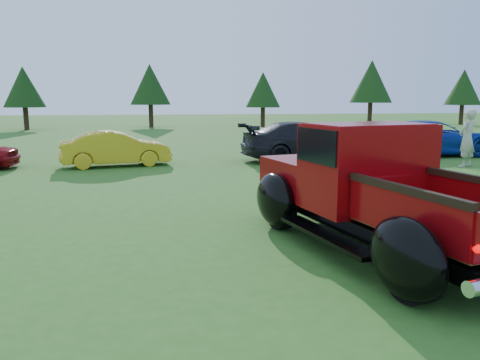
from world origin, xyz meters
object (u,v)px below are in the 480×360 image
Objects in this scene: tree_far_east at (463,87)px; show_car_yellow at (116,149)px; show_car_grey at (308,141)px; spectator at (467,138)px; tree_mid_right at (263,90)px; show_car_blue at (431,138)px; pickup_truck at (365,187)px; tree_mid_left at (150,85)px; tree_east at (371,82)px; tree_west at (24,87)px.

show_car_yellow is at bearing -141.84° from tree_far_east.
spectator reaches higher than show_car_grey.
spectator is (-15.61, -23.63, -2.26)m from tree_far_east.
tree_mid_right is 0.85× the size of show_car_blue.
pickup_truck is at bearing -98.49° from tree_mid_right.
spectator is (2.39, -23.13, -1.99)m from tree_mid_right.
tree_mid_left reaches higher than show_car_blue.
spectator is (11.39, -24.13, -2.40)m from tree_mid_left.
show_car_grey is 5.47m from spectator.
tree_mid_left is 27.00m from tree_far_east.
tree_east is 23.42m from show_car_grey.
tree_mid_left is at bearing 12.53° from tree_west.
show_car_blue is 3.31m from spectator.
tree_west is at bearing 101.04° from pickup_truck.
show_car_grey is (-20.50, -21.19, -2.52)m from tree_far_east.
show_car_blue is (-14.99, -20.39, -2.53)m from tree_far_east.
tree_mid_left reaches higher than tree_mid_right.
tree_west is at bearing -178.94° from tree_east.
tree_mid_right is 20.96m from show_car_grey.
tree_far_east is at bearing 40.82° from pickup_truck.
tree_mid_right is 18.01m from tree_far_east.
tree_mid_left is 9.06m from tree_mid_right.
pickup_truck is 2.83× the size of spectator.
tree_east is 23.73m from spectator.
tree_east is 1.47× the size of show_car_yellow.
show_car_blue is at bearing -107.17° from tree_east.
spectator reaches higher than pickup_truck.
tree_far_east is at bearing -50.60° from show_car_grey.
pickup_truck is at bearing 20.41° from spectator.
show_car_yellow is (8.50, -20.11, -2.50)m from tree_west.
tree_west is 1.05× the size of tree_mid_right.
spectator reaches higher than show_car_yellow.
tree_mid_right reaches higher than spectator.
tree_west is 18.03m from tree_mid_right.
spectator reaches higher than show_car_blue.
show_car_grey is at bearing -96.89° from tree_mid_right.
pickup_truck is at bearing -65.68° from tree_west.
tree_far_east is (18.00, 0.50, 0.27)m from tree_mid_right.
pickup_truck is at bearing -114.22° from tree_east.
spectator is (11.89, -2.02, 0.38)m from show_car_yellow.
spectator is at bearing -47.35° from tree_west.
spectator is at bearing 168.24° from show_car_blue.
tree_east is 1.07× the size of show_car_grey.
show_car_yellow is (-27.50, -21.61, -2.64)m from tree_far_east.
tree_far_east is at bearing -37.22° from show_car_blue.
tree_far_east is 0.93× the size of show_car_blue.
spectator is at bearing 34.06° from pickup_truck.
show_car_grey reaches higher than show_car_yellow.
show_car_grey is (15.50, -19.69, -2.38)m from tree_west.
tree_far_east is 1.30× the size of show_car_yellow.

